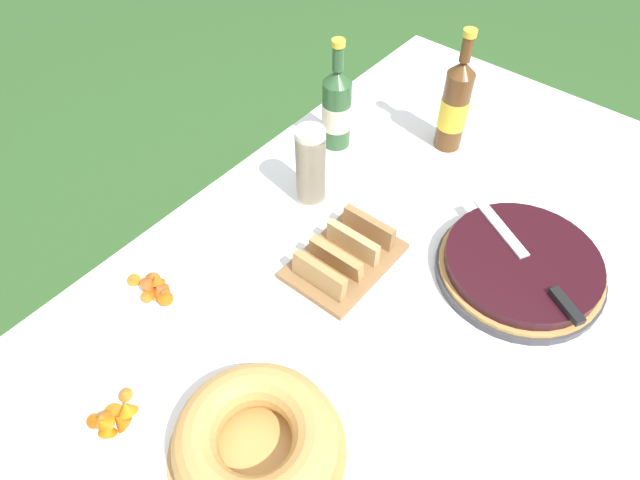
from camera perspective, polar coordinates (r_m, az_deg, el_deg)
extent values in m
plane|color=#335B28|center=(1.96, 7.14, -17.78)|extent=(16.00, 16.00, 0.00)
cube|color=brown|center=(1.31, 10.24, -4.31)|extent=(1.75, 1.17, 0.03)
cylinder|color=brown|center=(1.65, -26.54, -20.51)|extent=(0.06, 0.06, 0.74)
cylinder|color=brown|center=(2.27, 8.77, 9.33)|extent=(0.06, 0.06, 0.74)
cube|color=white|center=(1.29, 10.36, -3.78)|extent=(1.76, 1.18, 0.00)
cube|color=white|center=(1.58, -8.14, 5.80)|extent=(1.76, 0.00, 0.10)
cube|color=white|center=(1.96, 24.13, 11.42)|extent=(0.00, 1.18, 0.10)
cylinder|color=#38383D|center=(1.34, 19.26, -2.99)|extent=(0.37, 0.37, 0.02)
cylinder|color=tan|center=(1.33, 19.42, -2.59)|extent=(0.36, 0.36, 0.01)
cylinder|color=black|center=(1.32, 19.63, -2.07)|extent=(0.34, 0.34, 0.03)
cube|color=silver|center=(1.35, 17.58, 1.26)|extent=(0.12, 0.18, 0.00)
cube|color=black|center=(1.25, 23.44, -6.05)|extent=(0.06, 0.09, 0.01)
cylinder|color=tan|center=(1.08, -6.26, -20.12)|extent=(0.32, 0.32, 0.01)
torus|color=tan|center=(1.04, -6.46, -19.25)|extent=(0.29, 0.29, 0.08)
cylinder|color=beige|center=(1.40, -0.90, 5.51)|extent=(0.07, 0.07, 0.09)
cylinder|color=beige|center=(1.39, -0.91, 5.90)|extent=(0.07, 0.07, 0.09)
cylinder|color=beige|center=(1.39, -0.92, 6.29)|extent=(0.07, 0.07, 0.09)
cylinder|color=beige|center=(1.38, -0.92, 6.69)|extent=(0.07, 0.07, 0.09)
cylinder|color=beige|center=(1.37, -0.93, 7.10)|extent=(0.07, 0.07, 0.09)
cylinder|color=beige|center=(1.36, -0.94, 7.51)|extent=(0.07, 0.07, 0.09)
cylinder|color=beige|center=(1.35, -0.94, 7.92)|extent=(0.07, 0.07, 0.09)
cylinder|color=beige|center=(1.34, -0.95, 8.34)|extent=(0.07, 0.07, 0.09)
cylinder|color=beige|center=(1.33, -0.96, 8.77)|extent=(0.07, 0.07, 0.09)
cylinder|color=beige|center=(1.33, -0.96, 9.20)|extent=(0.07, 0.07, 0.09)
torus|color=beige|center=(1.30, -0.99, 10.82)|extent=(0.07, 0.07, 0.01)
cylinder|color=#2D562D|center=(1.55, 1.67, 12.49)|extent=(0.08, 0.08, 0.19)
cylinder|color=beige|center=(1.55, 1.67, 12.37)|extent=(0.08, 0.08, 0.07)
cone|color=#2D562D|center=(1.48, 1.77, 16.04)|extent=(0.08, 0.08, 0.04)
cylinder|color=#2D562D|center=(1.45, 1.82, 17.71)|extent=(0.03, 0.03, 0.06)
cylinder|color=gold|center=(1.43, 1.86, 19.10)|extent=(0.03, 0.03, 0.02)
cylinder|color=brown|center=(1.57, 13.21, 12.43)|extent=(0.07, 0.07, 0.22)
cylinder|color=yellow|center=(1.57, 13.18, 12.30)|extent=(0.07, 0.07, 0.08)
cone|color=brown|center=(1.50, 14.09, 16.39)|extent=(0.07, 0.07, 0.04)
cylinder|color=brown|center=(1.47, 14.47, 18.04)|extent=(0.03, 0.03, 0.06)
cylinder|color=gold|center=(1.45, 14.79, 19.40)|extent=(0.03, 0.03, 0.02)
cylinder|color=white|center=(1.16, -20.79, -16.59)|extent=(0.20, 0.20, 0.01)
torus|color=white|center=(1.16, -20.90, -16.42)|extent=(0.20, 0.20, 0.01)
cone|color=#D06510|center=(1.14, -19.33, -16.66)|extent=(0.06, 0.05, 0.05)
cone|color=#C6680B|center=(1.13, -20.89, -16.74)|extent=(0.05, 0.05, 0.04)
cone|color=#C16D16|center=(1.14, -19.93, -16.13)|extent=(0.06, 0.05, 0.05)
cone|color=#C77322|center=(1.15, -19.01, -14.34)|extent=(0.04, 0.04, 0.02)
cone|color=#CB671F|center=(1.15, -20.99, -16.17)|extent=(0.04, 0.04, 0.04)
cone|color=orange|center=(1.13, -18.77, -15.61)|extent=(0.05, 0.05, 0.04)
cone|color=#B0540D|center=(1.14, -21.65, -16.58)|extent=(0.04, 0.04, 0.04)
cone|color=#C06709|center=(1.13, -20.44, -17.26)|extent=(0.05, 0.05, 0.04)
cone|color=#B76419|center=(1.13, -21.01, -16.26)|extent=(0.04, 0.04, 0.02)
cylinder|color=white|center=(1.29, -16.38, -5.05)|extent=(0.21, 0.21, 0.01)
torus|color=white|center=(1.29, -16.46, -4.83)|extent=(0.20, 0.20, 0.01)
cone|color=orange|center=(1.27, -16.01, -5.05)|extent=(0.05, 0.05, 0.03)
cone|color=#B4621F|center=(1.29, -16.46, -3.49)|extent=(0.04, 0.04, 0.02)
cone|color=#A65C11|center=(1.27, -16.04, -3.84)|extent=(0.05, 0.05, 0.04)
cone|color=orange|center=(1.30, -18.16, -3.82)|extent=(0.04, 0.04, 0.03)
cone|color=#B2530D|center=(1.28, -16.11, -3.84)|extent=(0.04, 0.04, 0.04)
cone|color=#AD501D|center=(1.26, -15.80, -4.72)|extent=(0.05, 0.04, 0.03)
cone|color=orange|center=(1.28, -16.61, -4.54)|extent=(0.04, 0.04, 0.03)
cone|color=#BC6211|center=(1.24, -15.17, -5.49)|extent=(0.04, 0.04, 0.03)
cone|color=#BC531D|center=(1.27, -16.70, -4.03)|extent=(0.05, 0.05, 0.04)
cone|color=#B94F1A|center=(1.25, -15.45, -5.06)|extent=(0.04, 0.04, 0.03)
cone|color=orange|center=(1.26, -16.83, -5.31)|extent=(0.03, 0.04, 0.03)
cube|color=olive|center=(1.29, 2.44, -2.08)|extent=(0.26, 0.18, 0.02)
cube|color=#B2844C|center=(1.22, -0.10, -3.55)|extent=(0.03, 0.14, 0.06)
cube|color=#B2844C|center=(1.25, 1.65, -1.86)|extent=(0.03, 0.14, 0.06)
cube|color=tan|center=(1.28, 3.31, -0.26)|extent=(0.02, 0.14, 0.06)
cube|color=#9E7042|center=(1.31, 4.89, 1.27)|extent=(0.02, 0.14, 0.06)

